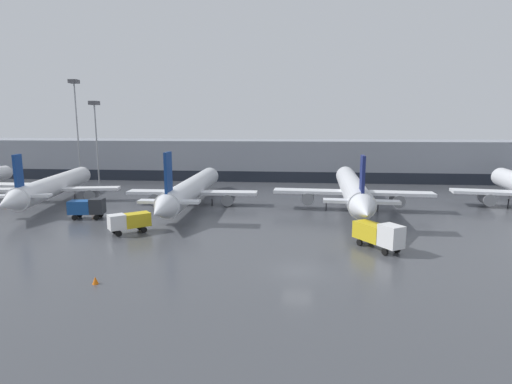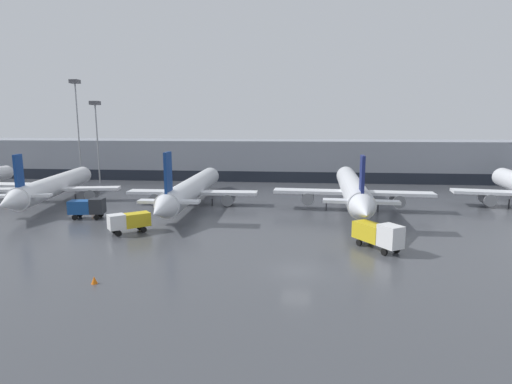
% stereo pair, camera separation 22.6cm
% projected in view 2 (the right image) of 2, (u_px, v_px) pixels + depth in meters
% --- Properties ---
extents(ground_plane, '(320.00, 320.00, 0.00)m').
position_uv_depth(ground_plane, '(296.00, 271.00, 34.58)').
color(ground_plane, '#424449').
extents(terminal_building, '(160.00, 29.09, 9.00)m').
position_uv_depth(terminal_building, '(298.00, 159.00, 94.58)').
color(terminal_building, gray).
rests_on(terminal_building, ground_plane).
extents(parked_jet_0, '(23.24, 37.14, 9.09)m').
position_uv_depth(parked_jet_0, '(352.00, 189.00, 58.76)').
color(parked_jet_0, silver).
rests_on(parked_jet_0, ground_plane).
extents(parked_jet_1, '(20.61, 35.28, 8.66)m').
position_uv_depth(parked_jet_1, '(55.00, 186.00, 65.81)').
color(parked_jet_1, white).
rests_on(parked_jet_1, ground_plane).
extents(parked_jet_4, '(20.58, 38.10, 9.23)m').
position_uv_depth(parked_jet_4, '(192.00, 189.00, 63.08)').
color(parked_jet_4, silver).
rests_on(parked_jet_4, ground_plane).
extents(service_truck_0, '(4.79, 2.40, 2.74)m').
position_uv_depth(service_truck_0, '(87.00, 207.00, 53.87)').
color(service_truck_0, '#19478C').
rests_on(service_truck_0, ground_plane).
extents(service_truck_1, '(4.58, 5.69, 2.90)m').
position_uv_depth(service_truck_1, '(378.00, 234.00, 40.39)').
color(service_truck_1, gold).
rests_on(service_truck_1, ground_plane).
extents(service_truck_2, '(4.65, 4.27, 2.39)m').
position_uv_depth(service_truck_2, '(129.00, 221.00, 46.61)').
color(service_truck_2, gold).
rests_on(service_truck_2, ground_plane).
extents(traffic_cone_0, '(0.45, 0.45, 0.61)m').
position_uv_depth(traffic_cone_0, '(6.00, 205.00, 61.95)').
color(traffic_cone_0, orange).
rests_on(traffic_cone_0, ground_plane).
extents(traffic_cone_1, '(0.40, 0.40, 0.76)m').
position_uv_depth(traffic_cone_1, '(93.00, 212.00, 56.57)').
color(traffic_cone_1, orange).
rests_on(traffic_cone_1, ground_plane).
extents(traffic_cone_3, '(0.49, 0.49, 0.60)m').
position_uv_depth(traffic_cone_3, '(94.00, 280.00, 31.84)').
color(traffic_cone_3, orange).
rests_on(traffic_cone_3, ground_plane).
extents(apron_light_mast_0, '(1.80, 1.80, 22.22)m').
position_uv_depth(apron_light_mast_0, '(76.00, 104.00, 87.21)').
color(apron_light_mast_0, gray).
rests_on(apron_light_mast_0, ground_plane).
extents(apron_light_mast_1, '(1.80, 1.80, 17.53)m').
position_uv_depth(apron_light_mast_1, '(96.00, 118.00, 85.12)').
color(apron_light_mast_1, gray).
rests_on(apron_light_mast_1, ground_plane).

